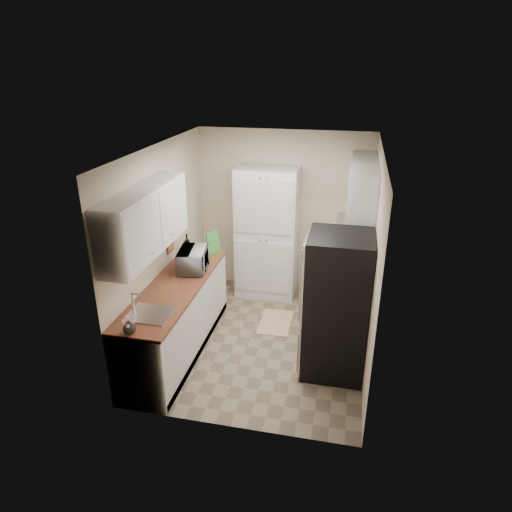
{
  "coord_description": "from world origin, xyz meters",
  "views": [
    {
      "loc": [
        1.01,
        -5.01,
        3.41
      ],
      "look_at": [
        -0.12,
        0.15,
        1.13
      ],
      "focal_mm": 32.0,
      "sensor_mm": 36.0,
      "label": 1
    }
  ],
  "objects": [
    {
      "name": "base_cabinet_right",
      "position": [
        0.99,
        1.19,
        0.44
      ],
      "size": [
        0.6,
        0.8,
        0.88
      ],
      "primitive_type": "cube",
      "color": "silver",
      "rests_on": "ground"
    },
    {
      "name": "fruit_basket",
      "position": [
        1.0,
        1.1,
        1.16
      ],
      "size": [
        0.28,
        0.28,
        0.09
      ],
      "primitive_type": null,
      "rotation": [
        0.0,
        0.0,
        0.33
      ],
      "color": "orange",
      "rests_on": "toaster_oven"
    },
    {
      "name": "microwave",
      "position": [
        -0.91,
        0.02,
        1.06
      ],
      "size": [
        0.41,
        0.55,
        0.28
      ],
      "primitive_type": "imported",
      "rotation": [
        0.0,
        0.0,
        1.73
      ],
      "color": "#B8B8BD",
      "rests_on": "countertop_left"
    },
    {
      "name": "ground",
      "position": [
        0.0,
        0.0,
        0.0
      ],
      "size": [
        3.2,
        3.2,
        0.0
      ],
      "primitive_type": "plane",
      "color": "#7A6B56",
      "rests_on": "ground"
    },
    {
      "name": "electric_range",
      "position": [
        0.97,
        0.39,
        0.48
      ],
      "size": [
        0.71,
        0.78,
        1.13
      ],
      "color": "#B7B7BC",
      "rests_on": "ground"
    },
    {
      "name": "pantry_cabinet",
      "position": [
        -0.2,
        1.32,
        1.0
      ],
      "size": [
        0.9,
        0.55,
        2.0
      ],
      "primitive_type": "cube",
      "color": "silver",
      "rests_on": "ground"
    },
    {
      "name": "countertop_left",
      "position": [
        -0.99,
        -0.43,
        0.9
      ],
      "size": [
        0.63,
        2.33,
        0.04
      ],
      "primitive_type": "cube",
      "color": "brown",
      "rests_on": "base_cabinet_left"
    },
    {
      "name": "flower_vase",
      "position": [
        -1.03,
        -1.52,
        0.99
      ],
      "size": [
        0.15,
        0.15,
        0.14
      ],
      "primitive_type": "imported",
      "rotation": [
        0.0,
        0.0,
        0.17
      ],
      "color": "white",
      "rests_on": "countertop_left"
    },
    {
      "name": "kitchen_mat",
      "position": [
        0.1,
        0.45,
        0.01
      ],
      "size": [
        0.44,
        0.69,
        0.01
      ],
      "primitive_type": "cube",
      "rotation": [
        0.0,
        0.0,
        0.01
      ],
      "color": "#D7AD89",
      "rests_on": "ground"
    },
    {
      "name": "cutting_board",
      "position": [
        -0.82,
        0.6,
        1.07
      ],
      "size": [
        0.11,
        0.24,
        0.31
      ],
      "primitive_type": "cube",
      "rotation": [
        0.0,
        0.0,
        -0.36
      ],
      "color": "green",
      "rests_on": "countertop_left"
    },
    {
      "name": "base_cabinet_left",
      "position": [
        -0.99,
        -0.43,
        0.44
      ],
      "size": [
        0.6,
        2.3,
        0.88
      ],
      "primitive_type": "cube",
      "color": "silver",
      "rests_on": "ground"
    },
    {
      "name": "room_shell",
      "position": [
        -0.02,
        -0.01,
        1.63
      ],
      "size": [
        2.64,
        3.24,
        2.52
      ],
      "color": "beige",
      "rests_on": "ground"
    },
    {
      "name": "refrigerator",
      "position": [
        0.94,
        -0.41,
        0.85
      ],
      "size": [
        0.7,
        0.72,
        1.7
      ],
      "primitive_type": "cube",
      "color": "#B7B7BC",
      "rests_on": "ground"
    },
    {
      "name": "countertop_right",
      "position": [
        0.99,
        1.19,
        0.9
      ],
      "size": [
        0.63,
        0.83,
        0.04
      ],
      "primitive_type": "cube",
      "color": "brown",
      "rests_on": "base_cabinet_right"
    },
    {
      "name": "wine_bottle",
      "position": [
        -1.14,
        0.43,
        1.06
      ],
      "size": [
        0.07,
        0.07,
        0.29
      ],
      "primitive_type": "cylinder",
      "color": "black",
      "rests_on": "countertop_left"
    },
    {
      "name": "toaster_oven",
      "position": [
        1.02,
        1.12,
        1.02
      ],
      "size": [
        0.38,
        0.42,
        0.19
      ],
      "primitive_type": "cube",
      "rotation": [
        0.0,
        0.0,
        -0.43
      ],
      "color": "#A8A7AC",
      "rests_on": "countertop_right"
    }
  ]
}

